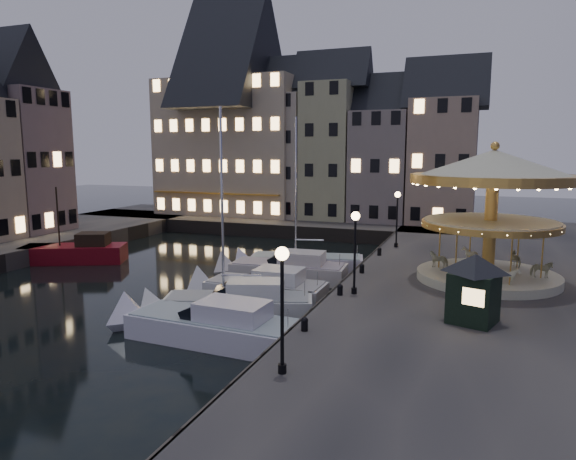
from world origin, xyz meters
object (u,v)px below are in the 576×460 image
at_px(bollard_d, 379,251).
at_px(ticket_kiosk, 475,276).
at_px(motorboat_d, 259,289).
at_px(red_fishing_boat, 76,253).
at_px(streetlamp_b, 355,241).
at_px(bollard_a, 305,323).
at_px(bollard_b, 340,289).
at_px(motorboat_e, 283,270).
at_px(streetlamp_a, 282,292).
at_px(motorboat_f, 298,264).
at_px(streetlamp_c, 397,211).
at_px(motorboat_b, 207,326).
at_px(motorboat_c, 231,305).
at_px(bollard_c, 362,268).
at_px(carousel, 493,190).

bearing_deg(bollard_d, ticket_kiosk, -63.40).
xyz_separation_m(motorboat_d, red_fishing_boat, (-17.21, 4.38, 0.06)).
height_order(streetlamp_b, red_fishing_boat, red_fishing_boat).
xyz_separation_m(bollard_a, ticket_kiosk, (6.27, 3.48, 1.67)).
xyz_separation_m(bollard_a, bollard_b, (0.00, 5.50, 0.00)).
bearing_deg(motorboat_e, ticket_kiosk, -36.01).
relative_size(streetlamp_a, motorboat_f, 0.35).
height_order(streetlamp_c, red_fishing_boat, red_fishing_boat).
bearing_deg(motorboat_b, bollard_d, 72.37).
xyz_separation_m(motorboat_b, ticket_kiosk, (11.14, 2.79, 2.63)).
relative_size(bollard_a, motorboat_f, 0.05).
relative_size(bollard_b, ticket_kiosk, 0.17).
bearing_deg(streetlamp_c, motorboat_b, -106.20).
height_order(streetlamp_a, motorboat_b, streetlamp_a).
bearing_deg(red_fishing_boat, motorboat_b, -31.93).
bearing_deg(red_fishing_boat, motorboat_e, 1.81).
xyz_separation_m(streetlamp_a, streetlamp_c, (0.00, 23.50, 0.00)).
xyz_separation_m(motorboat_c, red_fishing_boat, (-17.09, 7.70, 0.02)).
bearing_deg(streetlamp_a, streetlamp_c, 90.00).
xyz_separation_m(bollard_c, ticket_kiosk, (6.27, -7.02, 1.67)).
xyz_separation_m(streetlamp_c, red_fishing_boat, (-22.99, -7.89, -3.32)).
distance_m(streetlamp_b, bollard_b, 2.54).
bearing_deg(streetlamp_b, motorboat_c, -160.48).
xyz_separation_m(bollard_c, motorboat_c, (-5.30, -6.59, -0.92)).
height_order(motorboat_f, red_fishing_boat, motorboat_f).
bearing_deg(streetlamp_a, red_fishing_boat, 145.82).
distance_m(motorboat_c, motorboat_f, 10.89).
distance_m(streetlamp_a, motorboat_d, 13.08).
xyz_separation_m(bollard_c, motorboat_f, (-5.48, 4.30, -1.07)).
relative_size(streetlamp_a, streetlamp_b, 1.00).
relative_size(bollard_b, carousel, 0.07).
height_order(red_fishing_boat, ticket_kiosk, red_fishing_boat).
distance_m(streetlamp_a, bollard_b, 9.82).
distance_m(motorboat_b, motorboat_f, 14.12).
xyz_separation_m(motorboat_b, red_fishing_boat, (-17.52, 10.92, 0.05)).
distance_m(bollard_c, motorboat_d, 6.20).
bearing_deg(motorboat_b, streetlamp_b, 44.17).
xyz_separation_m(motorboat_c, motorboat_d, (0.12, 3.32, -0.04)).
bearing_deg(carousel, motorboat_f, 163.58).
height_order(streetlamp_a, bollard_d, streetlamp_a).
height_order(bollard_c, motorboat_f, motorboat_f).
relative_size(motorboat_e, red_fishing_boat, 1.09).
bearing_deg(bollard_a, ticket_kiosk, 29.00).
bearing_deg(red_fishing_boat, bollard_a, -27.41).
bearing_deg(ticket_kiosk, motorboat_d, 161.84).
xyz_separation_m(bollard_c, motorboat_b, (-4.86, -9.81, -0.96)).
distance_m(streetlamp_b, motorboat_c, 7.09).
bearing_deg(streetlamp_c, bollard_d, -99.73).
xyz_separation_m(streetlamp_b, streetlamp_c, (0.00, 13.50, 0.00)).
bearing_deg(streetlamp_a, motorboat_d, 117.22).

